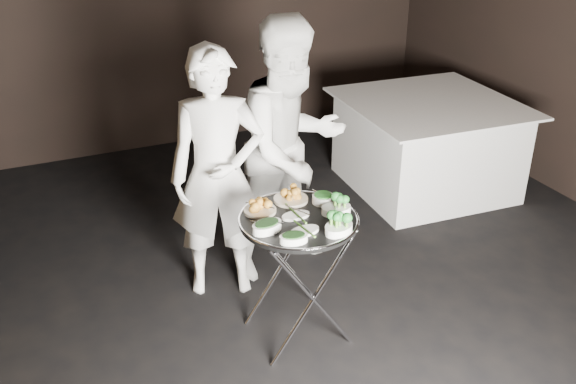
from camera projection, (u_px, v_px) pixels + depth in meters
name	position (u px, v px, depth m)	size (l,w,h in m)	color
floor	(307.00, 333.00, 4.19)	(6.00, 7.00, 0.05)	black
wall_back	(156.00, 2.00, 6.37)	(6.00, 0.05, 3.00)	black
tray_stand	(298.00, 272.00, 3.95)	(0.57, 0.48, 0.83)	silver
serving_tray	(298.00, 220.00, 3.78)	(0.72, 0.72, 0.04)	black
potato_plate_a	(260.00, 207.00, 3.83)	(0.20, 0.20, 0.07)	beige
potato_plate_b	(291.00, 196.00, 3.96)	(0.21, 0.21, 0.08)	beige
greens_bowl	(323.00, 197.00, 3.94)	(0.13, 0.13, 0.08)	silver
asparagus_plate_a	(296.00, 215.00, 3.78)	(0.18, 0.10, 0.04)	silver
asparagus_plate_b	(304.00, 230.00, 3.62)	(0.20, 0.12, 0.04)	silver
spinach_bowl_a	(267.00, 225.00, 3.63)	(0.21, 0.16, 0.08)	silver
spinach_bowl_b	(294.00, 237.00, 3.52)	(0.18, 0.13, 0.07)	silver
broccoli_bowl_a	(336.00, 208.00, 3.82)	(0.20, 0.16, 0.07)	silver
broccoli_bowl_b	(339.00, 227.00, 3.62)	(0.22, 0.19, 0.08)	silver
serving_utensils	(296.00, 205.00, 3.82)	(0.58, 0.43, 0.01)	silver
waiter_left	(218.00, 176.00, 4.24)	(0.63, 0.42, 1.74)	white
waiter_right	(292.00, 149.00, 4.49)	(0.91, 0.71, 1.87)	white
dining_table	(426.00, 145.00, 5.89)	(1.46, 1.46, 0.83)	white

